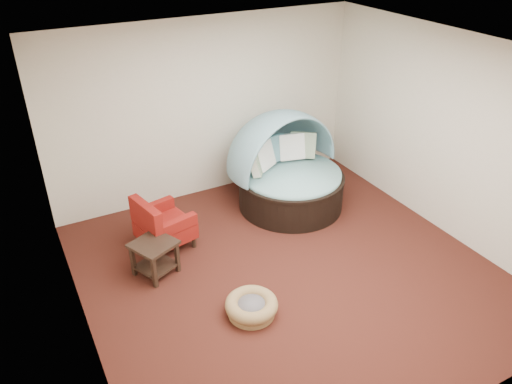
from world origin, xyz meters
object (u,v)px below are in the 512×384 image
canopy_daybed (288,164)px  pet_basket (251,306)px  red_armchair (162,225)px  side_table (155,254)px

canopy_daybed → pet_basket: (-1.66, -1.96, -0.58)m
red_armchair → side_table: red_armchair is taller
red_armchair → side_table: size_ratio=1.23×
canopy_daybed → side_table: canopy_daybed is taller
pet_basket → canopy_daybed: bearing=49.7°
side_table → pet_basket: bearing=-59.6°
pet_basket → red_armchair: bearing=104.8°
pet_basket → side_table: bearing=120.4°
canopy_daybed → red_armchair: (-2.12, -0.22, -0.33)m
pet_basket → side_table: 1.46m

